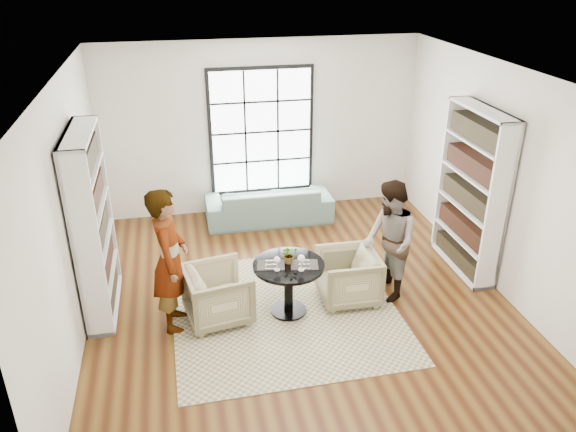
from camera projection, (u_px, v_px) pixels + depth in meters
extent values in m
plane|color=brown|center=(299.00, 296.00, 7.68)|extent=(6.00, 6.00, 0.00)
plane|color=silver|center=(261.00, 128.00, 9.68)|extent=(5.50, 0.00, 5.50)
plane|color=silver|center=(70.00, 215.00, 6.52)|extent=(0.00, 6.00, 6.00)
plane|color=silver|center=(499.00, 179.00, 7.54)|extent=(0.00, 6.00, 6.00)
plane|color=silver|center=(385.00, 345.00, 4.38)|extent=(5.50, 0.00, 5.50)
plane|color=white|center=(301.00, 75.00, 6.39)|extent=(6.00, 6.00, 0.00)
cube|color=black|center=(261.00, 131.00, 9.69)|extent=(1.82, 0.06, 2.22)
cube|color=white|center=(262.00, 132.00, 9.65)|extent=(1.70, 0.02, 2.10)
cube|color=#BCAD8D|center=(285.00, 311.00, 7.35)|extent=(2.92, 2.92, 0.01)
cylinder|color=black|center=(289.00, 311.00, 7.33)|extent=(0.46, 0.46, 0.04)
cylinder|color=black|center=(289.00, 289.00, 7.19)|extent=(0.12, 0.12, 0.64)
cylinder|color=black|center=(289.00, 266.00, 7.04)|extent=(0.91, 0.91, 0.04)
imported|color=#749A94|center=(269.00, 203.00, 9.71)|extent=(2.16, 0.86, 0.63)
imported|color=tan|center=(218.00, 294.00, 7.07)|extent=(0.92, 0.90, 0.72)
imported|color=tan|center=(348.00, 277.00, 7.46)|extent=(0.79, 0.77, 0.71)
imported|color=gray|center=(170.00, 260.00, 6.72)|extent=(0.51, 0.72, 1.85)
imported|color=gray|center=(390.00, 241.00, 7.36)|extent=(0.62, 0.80, 1.65)
cube|color=black|center=(271.00, 265.00, 7.00)|extent=(0.38, 0.32, 0.01)
cube|color=black|center=(304.00, 265.00, 7.01)|extent=(0.38, 0.32, 0.01)
cylinder|color=silver|center=(277.00, 270.00, 6.89)|extent=(0.07, 0.07, 0.01)
cylinder|color=silver|center=(277.00, 266.00, 6.87)|extent=(0.01, 0.01, 0.11)
sphere|color=maroon|center=(277.00, 260.00, 6.84)|extent=(0.08, 0.08, 0.08)
ellipsoid|color=white|center=(277.00, 260.00, 6.84)|extent=(0.09, 0.09, 0.09)
cylinder|color=silver|center=(301.00, 270.00, 6.90)|extent=(0.08, 0.08, 0.01)
cylinder|color=silver|center=(301.00, 265.00, 6.87)|extent=(0.01, 0.01, 0.12)
sphere|color=maroon|center=(301.00, 259.00, 6.83)|extent=(0.09, 0.09, 0.09)
ellipsoid|color=white|center=(301.00, 259.00, 6.83)|extent=(0.10, 0.10, 0.11)
imported|color=gray|center=(289.00, 254.00, 7.02)|extent=(0.23, 0.21, 0.23)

